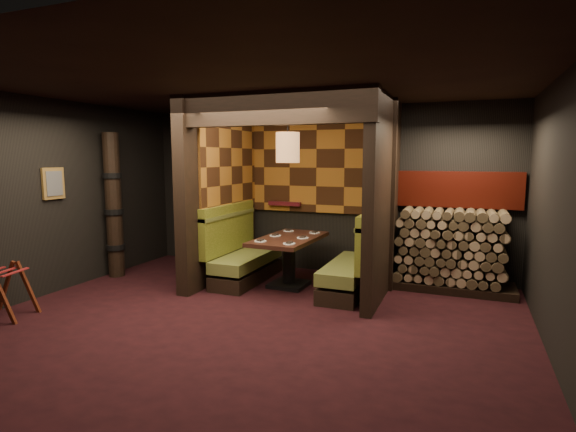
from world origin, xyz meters
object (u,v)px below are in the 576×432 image
Objects in this scene: booth_bench_right at (355,267)px; pendant_lamp at (288,148)px; firewood_stack at (455,250)px; totem_column at (114,206)px; luggage_rack at (4,289)px; booth_bench_left at (241,256)px; dining_table at (289,252)px.

pendant_lamp is (-1.04, -0.09, 1.74)m from booth_bench_right.
totem_column is at bearing -166.81° from firewood_stack.
luggage_rack is at bearing -147.50° from firewood_stack.
luggage_rack is 0.43× the size of firewood_stack.
luggage_rack is (-1.97, -2.62, -0.04)m from booth_bench_left.
firewood_stack reaches higher than booth_bench_right.
dining_table is 2.51m from firewood_stack.
booth_bench_right is 1.72× the size of pendant_lamp.
pendant_lamp is 0.39× the size of totem_column.
totem_column is (-2.94, -0.46, -0.96)m from pendant_lamp.
booth_bench_left is 0.67× the size of totem_column.
pendant_lamp reaches higher than firewood_stack.
totem_column reaches higher than firewood_stack.
pendant_lamp is 0.54× the size of firewood_stack.
luggage_rack is at bearing -86.60° from totem_column.
dining_table is 2.02× the size of luggage_rack.
booth_bench_left is at bearing 177.48° from dining_table.
booth_bench_left is at bearing -167.83° from firewood_stack.
dining_table is at bearing -177.94° from booth_bench_right.
luggage_rack is 2.23m from totem_column.
firewood_stack is (3.25, 0.70, 0.21)m from booth_bench_left.
totem_column is (-2.94, -0.51, 0.64)m from dining_table.
totem_column is at bearing -165.25° from booth_bench_left.
pendant_lamp is at bearing -5.86° from booth_bench_left.
booth_bench_left is 1.72× the size of pendant_lamp.
dining_table is 3.05m from totem_column.
pendant_lamp reaches higher than booth_bench_left.
totem_column reaches higher than booth_bench_right.
pendant_lamp is at bearing -161.80° from firewood_stack.
booth_bench_right is at bearing -152.65° from firewood_stack.
booth_bench_left is 1.94m from pendant_lamp.
booth_bench_right is at bearing 7.86° from totem_column.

